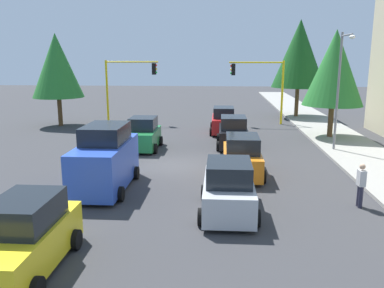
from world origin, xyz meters
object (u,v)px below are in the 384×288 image
Objects in this scene: car_black at (233,133)px; tree_opposite_side at (57,66)px; traffic_signal_far_right at (128,79)px; delivery_van_blue at (105,160)px; car_silver at (228,189)px; traffic_signal_far_left at (260,79)px; car_green at (143,135)px; car_yellow at (24,239)px; pedestrian_crossing at (361,184)px; car_orange at (242,157)px; street_lamp_curbside at (341,79)px; car_red at (223,121)px; tree_roadside_far at (299,54)px; tree_roadside_mid at (334,68)px.

tree_opposite_side is at bearing -116.84° from car_black.
traffic_signal_far_right is at bearing -136.18° from car_black.
car_silver is (2.40, 5.23, -0.38)m from delivery_van_blue.
car_green is at bearing -38.59° from traffic_signal_far_left.
tree_opposite_side is at bearing -160.25° from car_yellow.
pedestrian_crossing is at bearing 5.84° from traffic_signal_far_left.
car_yellow is 11.16m from car_orange.
street_lamp_curbside reaches higher than car_orange.
tree_opposite_side reaches higher than street_lamp_curbside.
car_red is at bearing -173.17° from car_black.
car_green is (14.15, -11.96, -5.02)m from tree_roadside_far.
traffic_signal_far_right is 5.82m from tree_opposite_side.
car_yellow is (24.68, 2.79, -2.92)m from traffic_signal_far_right.
traffic_signal_far_left is 26.26m from car_yellow.
tree_roadside_far is (-14.39, 0.30, 1.57)m from street_lamp_curbside.
car_yellow is at bearing -62.98° from pedestrian_crossing.
pedestrian_crossing is at bearing 81.64° from delivery_van_blue.
car_yellow is at bearing -14.90° from car_red.
tree_roadside_far is at bearing 164.15° from car_silver.
tree_opposite_side is (2.00, -16.64, 1.14)m from traffic_signal_far_left.
traffic_signal_far_right is 18.08m from car_orange.
car_green is 7.67m from car_red.
traffic_signal_far_right is at bearing -110.98° from tree_roadside_mid.
car_orange is at bearing -17.57° from tree_roadside_far.
car_black is (-8.69, 5.74, -0.38)m from delivery_van_blue.
street_lamp_curbside is 9.72m from pedestrian_crossing.
tree_opposite_side is 2.07× the size of car_green.
traffic_signal_far_right is at bearing -145.55° from pedestrian_crossing.
car_orange is at bearing 47.86° from car_green.
tree_roadside_far is at bearing 154.17° from car_black.
car_red is at bearing 139.18° from car_green.
delivery_van_blue is (11.84, -12.61, -3.60)m from tree_roadside_mid.
tree_roadside_mid reaches higher than traffic_signal_far_left.
car_silver is at bearing 65.32° from delivery_van_blue.
traffic_signal_far_left reaches higher than pedestrian_crossing.
tree_roadside_far reaches higher than traffic_signal_far_left.
traffic_signal_far_right reaches higher than pedestrian_crossing.
street_lamp_curbside reaches higher than car_yellow.
car_orange is at bearing 4.13° from car_red.
street_lamp_curbside is 0.78× the size of tree_roadside_far.
car_red is (-1.66, -7.44, -3.99)m from tree_roadside_mid.
car_yellow and car_green have the same top height.
traffic_signal_far_right is 16.79m from tree_roadside_mid.
car_yellow is at bearing -21.09° from car_black.
car_red reaches higher than pedestrian_crossing.
tree_roadside_far reaches higher than street_lamp_curbside.
delivery_van_blue is 1.18× the size of car_silver.
tree_opposite_side is at bearing -133.64° from car_green.
street_lamp_curbside is 8.44m from car_orange.
traffic_signal_far_left reaches higher than car_yellow.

